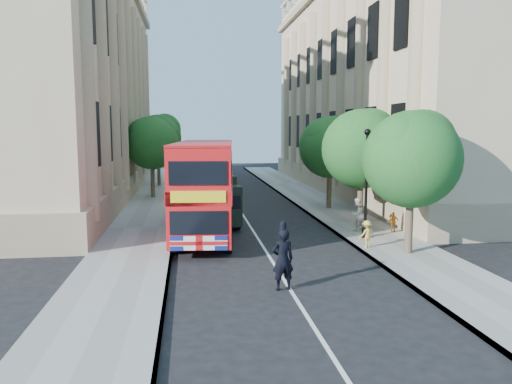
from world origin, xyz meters
name	(u,v)px	position (x,y,z in m)	size (l,w,h in m)	color
ground	(286,283)	(0.00, 0.00, 0.00)	(120.00, 120.00, 0.00)	black
pavement_right	(353,223)	(5.75, 10.00, 0.06)	(3.50, 80.00, 0.12)	gray
pavement_left	(142,228)	(-5.75, 10.00, 0.06)	(3.50, 80.00, 0.12)	gray
building_right	(394,84)	(13.80, 24.00, 9.00)	(12.00, 38.00, 18.00)	tan
building_left	(47,79)	(-13.80, 24.00, 9.00)	(12.00, 38.00, 18.00)	tan
tree_right_near	(412,154)	(5.84, 3.03, 4.25)	(4.00, 4.00, 6.08)	#473828
tree_right_mid	(362,145)	(5.84, 9.03, 4.45)	(4.20, 4.20, 6.37)	#473828
tree_right_far	(330,144)	(5.84, 15.03, 4.31)	(4.00, 4.00, 6.15)	#473828
tree_left_far	(152,140)	(-5.96, 22.03, 4.44)	(4.00, 4.00, 6.30)	#473828
tree_left_back	(159,135)	(-5.96, 30.03, 4.71)	(4.20, 4.20, 6.65)	#473828
lamp_post	(366,188)	(5.00, 6.00, 2.51)	(0.32, 0.32, 5.16)	black
double_decker_bus	(205,186)	(-2.48, 7.96, 2.51)	(3.43, 10.01, 4.54)	red
box_van	(216,201)	(-1.79, 10.75, 1.34)	(2.42, 4.97, 2.75)	black
police_constable	(283,260)	(-0.25, -0.74, 1.02)	(0.75, 0.49, 2.04)	black
woman_pedestrian	(357,214)	(5.15, 7.62, 0.96)	(0.82, 0.64, 1.68)	beige
child_a	(393,222)	(6.88, 7.09, 0.63)	(0.59, 0.25, 1.01)	orange
child_b	(367,234)	(4.40, 4.11, 0.72)	(0.77, 0.44, 1.19)	gold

